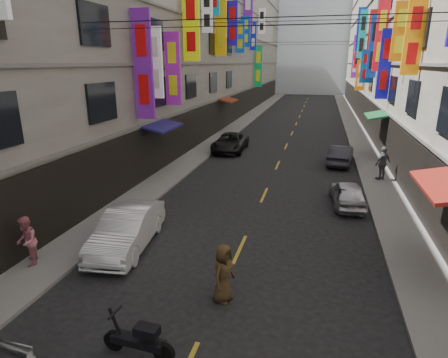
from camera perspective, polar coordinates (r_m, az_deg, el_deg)
The scene contains 17 objects.
sidewalk_left at distance 37.53m, azimuth 1.08°, elevation 7.49°, with size 2.00×90.00×0.12m, color slate.
sidewalk_right at distance 36.73m, azimuth 19.74°, elevation 6.26°, with size 2.00×90.00×0.12m, color slate.
building_row_left at distance 38.90m, azimuth -8.11°, elevation 21.61°, with size 10.14×90.00×19.00m.
haze_block at distance 86.14m, azimuth 13.49°, elevation 19.92°, with size 18.00×8.00×22.00m, color silver.
shop_signage at distance 29.50m, azimuth 9.69°, elevation 22.15°, with size 14.00×55.00×12.00m.
street_awnings at distance 20.63m, azimuth 3.74°, elevation 7.56°, with size 13.99×35.20×0.41m.
overhead_cables at distance 24.22m, azimuth 9.12°, elevation 22.62°, with size 14.00×38.04×1.24m.
lane_markings at distance 33.71m, azimuth 9.92°, elevation 6.00°, with size 0.12×80.20×0.01m.
scooter_crossing at distance 9.49m, azimuth -12.79°, elevation -22.81°, with size 1.80×0.50×1.14m.
scooter_far_right at distance 18.28m, azimuth 17.26°, elevation -2.80°, with size 0.55×1.80×1.14m.
car_left_mid at distance 14.11m, azimuth -14.53°, elevation -7.37°, with size 1.55×4.44×1.46m, color white.
car_left_far at distance 28.58m, azimuth 0.95°, elevation 5.60°, with size 2.22×4.82×1.34m, color black.
car_right_mid at distance 18.54m, azimuth 18.30°, elevation -2.11°, with size 1.42×3.53×1.20m, color silver.
car_right_far at distance 25.93m, azimuth 17.37°, elevation 3.52°, with size 1.37×3.92×1.29m, color #2B2A32.
pedestrian_lfar at distance 13.86m, azimuth -27.87°, elevation -8.38°, with size 0.81×0.56×1.67m, color #CD6C7B.
pedestrian_rfar at distance 22.87m, azimuth 23.03°, elevation 2.22°, with size 1.11×0.63×1.90m, color #515254.
pedestrian_crossing at distance 10.77m, azimuth -0.12°, elevation -14.15°, with size 0.85×0.58×1.74m, color #45321B.
Camera 1 is at (2.47, 6.01, 6.50)m, focal length 30.00 mm.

